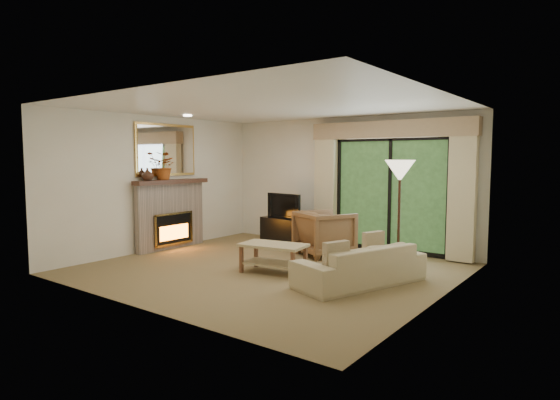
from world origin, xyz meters
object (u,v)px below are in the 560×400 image
Objects in this scene: sofa at (360,264)px; media_console at (287,231)px; armchair at (325,233)px; coffee_table at (273,258)px.

media_console is at bearing -105.58° from sofa.
sofa is at bearing -28.38° from media_console.
armchair reaches higher than media_console.
media_console is 1.34m from armchair.
armchair is at bearing 81.99° from coffee_table.
media_console is 1.20× the size of armchair.
media_console is 2.46m from coffee_table.
media_console reaches higher than coffee_table.
sofa is at bearing -1.23° from coffee_table.
media_console is at bearing 111.66° from coffee_table.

